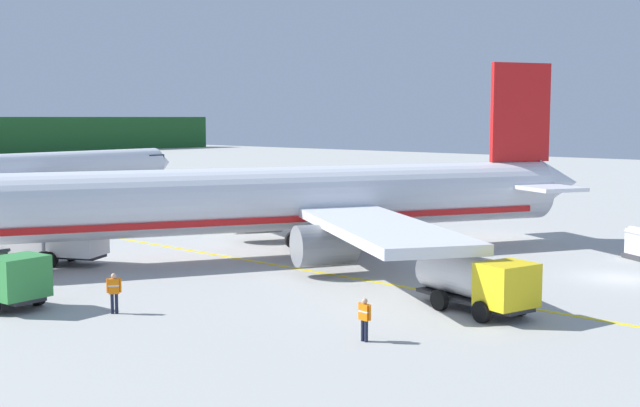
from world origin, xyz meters
The scene contains 9 objects.
ground centered at (0.00, 48.00, -0.10)m, with size 240.00×320.00×0.20m, color #A8A8A3.
airliner_foreground centered at (-6.35, 17.46, 3.39)m, with size 38.47×32.52×11.90m.
airliner_mid_apron centered at (-1.40, 58.89, 3.04)m, with size 37.44×31.05×10.67m.
service_truck_fuel centered at (-17.62, 26.11, 1.46)m, with size 5.02×7.02×2.51m.
service_truck_baggage centered at (-11.38, 1.73, 1.39)m, with size 3.36×6.02×2.40m.
service_truck_catering centered at (-24.49, 17.45, 1.19)m, with size 2.75×6.30×2.57m.
crew_marshaller centered at (-18.21, 2.36, 0.97)m, with size 0.27×0.63×1.65m.
crew_loader_left centered at (-21.94, 13.03, 1.04)m, with size 0.51×0.46×1.75m.
apron_guide_line centered at (-9.22, 12.73, 0.01)m, with size 0.30×60.00×0.01m, color yellow.
Camera 1 is at (-41.47, -16.31, 8.34)m, focal length 45.86 mm.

